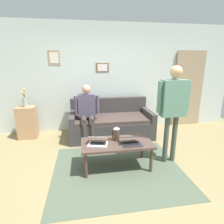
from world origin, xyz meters
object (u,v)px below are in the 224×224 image
(person_standing, at_px, (173,103))
(laptop_center, at_px, (98,142))
(french_press, at_px, (116,134))
(flower_vase, at_px, (25,100))
(interior_door, at_px, (188,89))
(coffee_table, at_px, (117,145))
(laptop_left, at_px, (131,142))
(person_seated, at_px, (87,110))
(couch, at_px, (111,124))
(side_shelf, at_px, (27,122))

(person_standing, bearing_deg, laptop_center, 2.46)
(french_press, distance_m, flower_vase, 2.42)
(interior_door, bearing_deg, coffee_table, 38.63)
(laptop_left, distance_m, french_press, 0.29)
(french_press, height_order, person_seated, person_seated)
(interior_door, bearing_deg, laptop_left, 42.88)
(interior_door, height_order, laptop_center, interior_door)
(french_press, height_order, person_standing, person_standing)
(flower_vase, height_order, person_standing, person_standing)
(coffee_table, bearing_deg, person_standing, -177.61)
(person_standing, bearing_deg, person_seated, -38.57)
(coffee_table, bearing_deg, flower_vase, -40.60)
(french_press, relative_size, person_standing, 0.14)
(flower_vase, bearing_deg, coffee_table, 139.40)
(coffee_table, xyz_separation_m, flower_vase, (1.85, -1.59, 0.50))
(interior_door, bearing_deg, person_standing, 52.90)
(interior_door, height_order, coffee_table, interior_door)
(interior_door, height_order, laptop_left, interior_door)
(couch, height_order, flower_vase, flower_vase)
(flower_vase, bearing_deg, laptop_center, 133.80)
(person_standing, bearing_deg, flower_vase, -28.69)
(laptop_left, xyz_separation_m, laptop_center, (0.54, -0.09, 0.00))
(interior_door, bearing_deg, french_press, 37.53)
(interior_door, xyz_separation_m, coffee_table, (2.38, 1.90, -0.61))
(laptop_center, bearing_deg, person_seated, -83.43)
(couch, bearing_deg, person_seated, 21.61)
(laptop_center, bearing_deg, couch, -107.09)
(laptop_center, bearing_deg, interior_door, -144.58)
(couch, xyz_separation_m, laptop_left, (-0.10, 1.51, 0.20))
(side_shelf, distance_m, person_seated, 1.50)
(french_press, bearing_deg, side_shelf, -39.03)
(side_shelf, xyz_separation_m, person_seated, (-1.40, 0.41, 0.35))
(laptop_center, distance_m, side_shelf, 2.22)
(laptop_left, distance_m, person_seated, 1.46)
(laptop_center, bearing_deg, coffee_table, -177.32)
(coffee_table, relative_size, french_press, 4.84)
(interior_door, distance_m, person_standing, 2.34)
(couch, xyz_separation_m, side_shelf, (1.97, -0.18, 0.08))
(french_press, xyz_separation_m, person_seated, (0.46, -1.10, 0.16))
(coffee_table, bearing_deg, interior_door, -141.37)
(laptop_center, distance_m, person_seated, 1.22)
(side_shelf, bearing_deg, couch, 174.71)
(french_press, relative_size, flower_vase, 0.57)
(couch, height_order, laptop_left, couch)
(interior_door, xyz_separation_m, laptop_left, (2.16, 2.01, -0.52))
(coffee_table, height_order, laptop_left, laptop_left)
(flower_vase, bearing_deg, couch, 174.76)
(flower_vase, bearing_deg, side_shelf, -49.87)
(laptop_center, bearing_deg, french_press, -163.69)
(side_shelf, xyz_separation_m, flower_vase, (-0.00, 0.00, 0.53))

